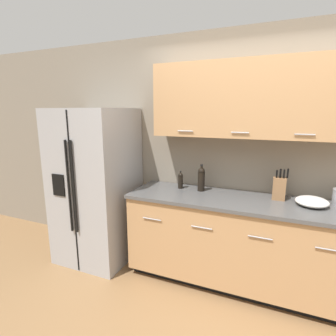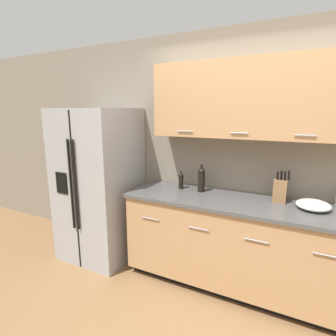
# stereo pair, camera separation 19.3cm
# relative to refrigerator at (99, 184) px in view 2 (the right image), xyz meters

# --- Properties ---
(wall_back) EXTENTS (10.00, 0.39, 2.60)m
(wall_back) POSITION_rel_refrigerator_xyz_m (1.73, 0.38, 0.54)
(wall_back) COLOR gray
(wall_back) RESTS_ON ground_plane
(counter_unit) EXTENTS (2.17, 0.64, 0.93)m
(counter_unit) POSITION_rel_refrigerator_xyz_m (1.63, 0.08, -0.43)
(counter_unit) COLOR black
(counter_unit) RESTS_ON ground_plane
(refrigerator) EXTENTS (0.84, 0.81, 1.81)m
(refrigerator) POSITION_rel_refrigerator_xyz_m (0.00, 0.00, 0.00)
(refrigerator) COLOR #9E9EA0
(refrigerator) RESTS_ON ground_plane
(knife_block) EXTENTS (0.13, 0.09, 0.31)m
(knife_block) POSITION_rel_refrigerator_xyz_m (2.01, 0.22, 0.14)
(knife_block) COLOR olive
(knife_block) RESTS_ON counter_unit
(wine_bottle) EXTENTS (0.08, 0.08, 0.29)m
(wine_bottle) POSITION_rel_refrigerator_xyz_m (1.23, 0.21, 0.16)
(wine_bottle) COLOR black
(wine_bottle) RESTS_ON counter_unit
(oil_bottle) EXTENTS (0.05, 0.05, 0.20)m
(oil_bottle) POSITION_rel_refrigerator_xyz_m (0.99, 0.21, 0.12)
(oil_bottle) COLOR black
(oil_bottle) RESTS_ON counter_unit
(mixing_bowl) EXTENTS (0.28, 0.28, 0.08)m
(mixing_bowl) POSITION_rel_refrigerator_xyz_m (2.29, 0.14, 0.07)
(mixing_bowl) COLOR white
(mixing_bowl) RESTS_ON counter_unit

